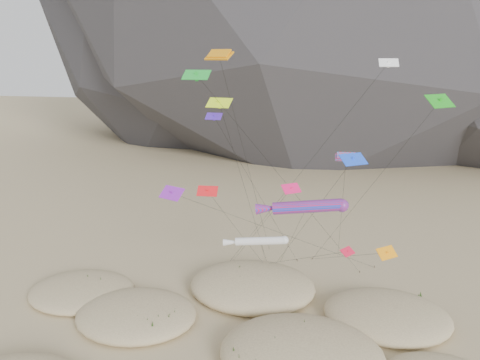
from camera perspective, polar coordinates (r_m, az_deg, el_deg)
name	(u,v)px	position (r m, az deg, el deg)	size (l,w,h in m)	color
dunes	(241,346)	(46.02, 0.13, -19.56)	(49.22, 36.36, 3.66)	#CCB789
dune_grass	(247,343)	(46.13, 0.85, -19.21)	(40.70, 28.90, 1.53)	black
kite_stakes	(290,265)	(62.61, 6.15, -10.29)	(19.23, 5.61, 0.30)	#3F2D1E
rainbow_tube_kite	(304,207)	(45.71, 7.78, -3.26)	(8.99, 15.11, 13.58)	red
white_tube_kite	(257,241)	(42.49, 2.09, -7.47)	(5.92, 19.97, 11.17)	silver
orange_parafoil	(220,58)	(46.61, -2.48, 14.64)	(4.57, 17.47, 27.35)	orange
multi_parafoil	(346,159)	(45.59, 12.81, 2.50)	(2.11, 16.69, 17.91)	red
delta_kites	(289,151)	(44.81, 6.05, 3.52)	(27.50, 19.80, 26.44)	#D6FF1A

